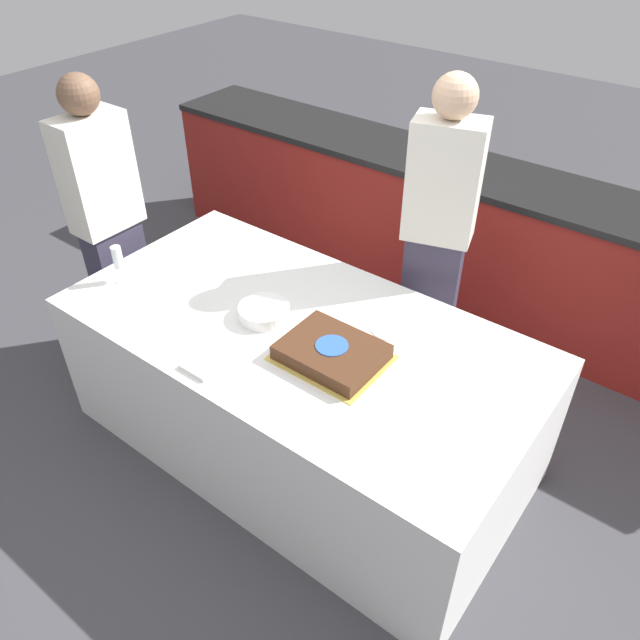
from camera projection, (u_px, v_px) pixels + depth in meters
name	position (u px, v px, depth m)	size (l,w,h in m)	color
ground_plane	(302.00, 441.00, 3.21)	(14.00, 14.00, 0.00)	#424247
back_counter	(461.00, 236.00, 3.95)	(4.40, 0.58, 0.92)	maroon
dining_table	(300.00, 389.00, 2.98)	(2.16, 1.11, 0.75)	white
cake	(332.00, 352.00, 2.57)	(0.44, 0.35, 0.07)	gold
plate_stack	(264.00, 312.00, 2.80)	(0.23, 0.23, 0.06)	white
wine_glass	(118.00, 259.00, 2.97)	(0.07, 0.07, 0.19)	white
side_plate_near_cake	(391.00, 327.00, 2.75)	(0.19, 0.19, 0.00)	white
utensil_pile	(201.00, 367.00, 2.54)	(0.14, 0.11, 0.02)	white
person_cutting_cake	(436.00, 244.00, 3.04)	(0.37, 0.29, 1.71)	#383347
person_seated_left	(109.00, 223.00, 3.32)	(0.20, 0.35, 1.61)	#383347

